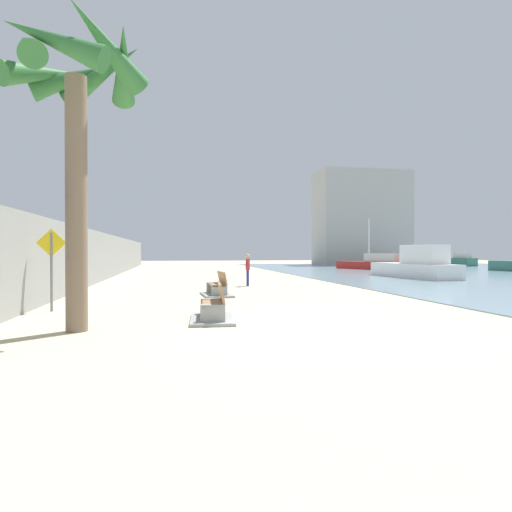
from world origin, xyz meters
The scene contains 11 objects.
ground_plane centered at (0.00, 18.00, 0.00)m, with size 120.00×120.00×0.00m, color #C6B793.
seawall centered at (-7.50, 18.00, 1.47)m, with size 0.80×64.00×2.93m, color gray.
palm_tree centered at (-5.02, 0.57, 5.38)m, with size 3.39×3.34×6.93m.
bench_near centered at (-1.90, 1.49, 0.23)m, with size 1.24×2.17×0.98m.
bench_far centered at (-1.18, 7.89, 0.23)m, with size 1.23×2.17×0.98m.
person_walking centered at (0.84, 12.54, 0.97)m, with size 0.22×0.53×1.66m.
boat_outer centered at (31.37, 38.67, 0.65)m, with size 2.49×4.39×1.59m.
boat_distant centered at (13.00, 17.14, 0.83)m, with size 2.84×7.49×2.19m.
boat_far_left centered at (16.43, 30.55, 0.62)m, with size 5.00×7.91×5.04m.
pedestrian_sign centered at (-6.47, 4.12, 1.53)m, with size 0.85×0.08×2.46m.
harbor_building centered at (21.89, 46.00, 6.22)m, with size 12.00×6.00×12.44m, color #ADAAA3.
Camera 1 is at (-2.91, -9.92, 1.77)m, focal length 31.15 mm.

